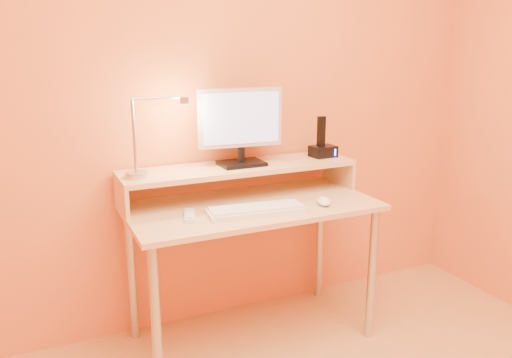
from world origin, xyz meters
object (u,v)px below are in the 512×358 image
keyboard (256,211)px  mouse (324,201)px  lamp_base (136,175)px  phone_dock (323,151)px  remote_control (189,216)px  monitor_panel (240,118)px

keyboard → mouse: bearing=2.6°
lamp_base → phone_dock: bearing=1.7°
keyboard → mouse: mouse is taller
lamp_base → remote_control: bearing=-46.2°
lamp_base → mouse: 0.89m
mouse → remote_control: 0.65m
monitor_panel → keyboard: monitor_panel is taller
mouse → remote_control: (-0.65, 0.09, -0.01)m
monitor_panel → mouse: (0.30, -0.32, -0.38)m
lamp_base → mouse: size_ratio=0.87×
mouse → remote_control: size_ratio=0.72×
phone_dock → keyboard: phone_dock is taller
monitor_panel → lamp_base: 0.58m
remote_control → phone_dock: bearing=31.8°
lamp_base → keyboard: bearing=-27.9°
lamp_base → phone_dock: 1.01m
phone_dock → remote_control: 0.87m
monitor_panel → mouse: size_ratio=3.67×
remote_control → lamp_base: bearing=150.5°
lamp_base → keyboard: (0.48, -0.26, -0.16)m
monitor_panel → phone_dock: 0.52m
mouse → monitor_panel: bearing=153.3°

